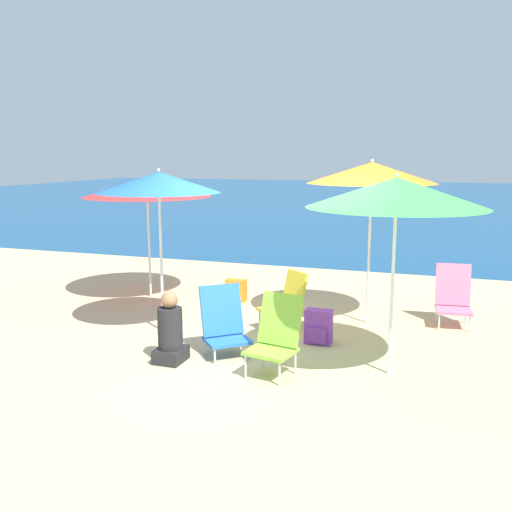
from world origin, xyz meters
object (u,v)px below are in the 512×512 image
beach_umbrella_blue (159,183)px  beach_chair_lime (276,334)px  beach_umbrella_red (147,188)px  backpack_orange (236,291)px  beach_chair_blue (224,322)px  beach_chair_yellow (287,300)px  beach_umbrella_orange (372,173)px  backpack_purple (318,327)px  person_seated_near (170,333)px  beach_umbrella_green (396,193)px  beach_chair_pink (453,296)px

beach_umbrella_blue → beach_chair_lime: beach_umbrella_blue is taller
beach_umbrella_red → backpack_orange: size_ratio=5.81×
beach_chair_blue → beach_chair_yellow: 1.29m
beach_umbrella_orange → beach_chair_blue: size_ratio=2.81×
beach_umbrella_red → beach_chair_lime: (2.98, -2.56, -1.37)m
beach_umbrella_orange → backpack_orange: bearing=166.7°
beach_umbrella_blue → beach_umbrella_red: bearing=124.1°
backpack_purple → backpack_orange: bearing=136.7°
beach_umbrella_orange → beach_umbrella_blue: bearing=-152.8°
backpack_orange → person_seated_near: bearing=-84.5°
beach_umbrella_green → beach_chair_yellow: 2.49m
beach_chair_blue → backpack_orange: 2.49m
beach_umbrella_red → beach_umbrella_orange: bearing=-5.1°
beach_chair_lime → beach_umbrella_green: bearing=28.6°
beach_umbrella_orange → person_seated_near: (-1.92, -2.29, -1.77)m
person_seated_near → backpack_purple: size_ratio=1.90×
beach_umbrella_red → beach_chair_lime: beach_umbrella_red is taller
backpack_orange → backpack_purple: bearing=-43.3°
beach_umbrella_orange → beach_chair_yellow: (-1.00, -0.63, -1.71)m
backpack_purple → beach_umbrella_red: bearing=155.7°
beach_umbrella_orange → beach_chair_blue: (-1.44, -1.84, -1.73)m
beach_umbrella_orange → beach_chair_lime: (-0.67, -2.23, -1.67)m
beach_umbrella_orange → beach_chair_yellow: beach_umbrella_orange is taller
beach_umbrella_green → beach_chair_blue: beach_umbrella_green is taller
beach_chair_pink → person_seated_near: size_ratio=1.01×
beach_umbrella_green → person_seated_near: (-2.43, -0.44, -1.63)m
beach_chair_pink → beach_chair_yellow: (-2.15, -0.94, -0.01)m
beach_chair_pink → backpack_orange: beach_chair_pink is taller
backpack_orange → backpack_purple: size_ratio=0.82×
person_seated_near → backpack_orange: bearing=95.5°
beach_umbrella_green → beach_umbrella_blue: size_ratio=1.00×
beach_chair_lime → beach_umbrella_red: bearing=150.2°
beach_chair_yellow → backpack_orange: size_ratio=2.19×
beach_chair_lime → backpack_orange: (-1.52, 2.75, -0.26)m
beach_umbrella_red → backpack_purple: size_ratio=4.76×
beach_umbrella_orange → beach_chair_blue: bearing=-128.0°
person_seated_near → beach_chair_blue: bearing=43.3°
beach_umbrella_orange → backpack_purple: beach_umbrella_orange is taller
beach_chair_yellow → person_seated_near: 1.90m
beach_chair_pink → beach_umbrella_red: bearing=174.0°
beach_umbrella_blue → beach_chair_yellow: (1.54, 0.68, -1.60)m
person_seated_near → beach_umbrella_blue: bearing=122.4°
person_seated_near → beach_chair_lime: bearing=3.0°
beach_umbrella_green → beach_umbrella_orange: beach_umbrella_orange is taller
beach_chair_blue → person_seated_near: bearing=-178.0°
beach_chair_pink → beach_umbrella_blue: bearing=-162.1°
beach_chair_yellow → backpack_orange: bearing=176.1°
beach_umbrella_green → beach_umbrella_red: size_ratio=1.04×
person_seated_near → beach_umbrella_green: bearing=10.4°
beach_chair_blue → beach_chair_pink: bearing=-1.6°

